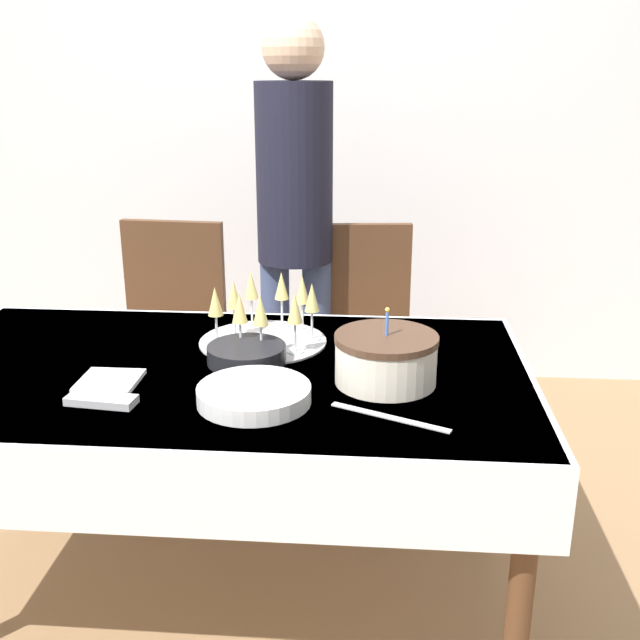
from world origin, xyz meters
TOP-DOWN VIEW (x-y plane):
  - ground_plane at (0.00, 0.00)m, footprint 12.00×12.00m
  - wall_back at (0.00, 1.78)m, footprint 8.00×0.05m
  - dining_table at (0.00, 0.00)m, footprint 1.70×0.96m
  - dining_chair_far_left at (-0.37, 0.80)m, footprint 0.45×0.45m
  - dining_chair_far_right at (0.37, 0.80)m, footprint 0.46×0.46m
  - birthday_cake at (0.46, -0.07)m, footprint 0.27×0.27m
  - champagne_tray at (0.10, 0.21)m, footprint 0.38×0.38m
  - plate_stack_main at (0.14, -0.22)m, footprint 0.28×0.28m
  - plate_stack_dessert at (0.07, 0.04)m, footprint 0.22×0.22m
  - cake_knife at (0.46, -0.28)m, footprint 0.28×0.14m
  - fork_pile at (-0.23, -0.25)m, footprint 0.18×0.08m
  - napkin_pile at (-0.25, -0.13)m, footprint 0.15×0.15m
  - person_standing at (0.12, 0.87)m, footprint 0.28×0.28m

SIDE VIEW (x-z plane):
  - ground_plane at x=0.00m, z-range 0.00..0.00m
  - dining_chair_far_left at x=-0.37m, z-range 0.04..0.99m
  - dining_chair_far_right at x=0.37m, z-range 0.04..0.99m
  - dining_table at x=0.00m, z-range 0.26..0.99m
  - cake_knife at x=0.46m, z-range 0.73..0.73m
  - napkin_pile at x=-0.25m, z-range 0.73..0.74m
  - fork_pile at x=-0.23m, z-range 0.73..0.75m
  - plate_stack_main at x=0.14m, z-range 0.73..0.77m
  - plate_stack_dessert at x=0.07m, z-range 0.73..0.78m
  - birthday_cake at x=0.46m, z-range 0.69..0.90m
  - champagne_tray at x=0.10m, z-range 0.73..0.91m
  - person_standing at x=0.12m, z-range 0.18..1.86m
  - wall_back at x=0.00m, z-range 0.00..2.70m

